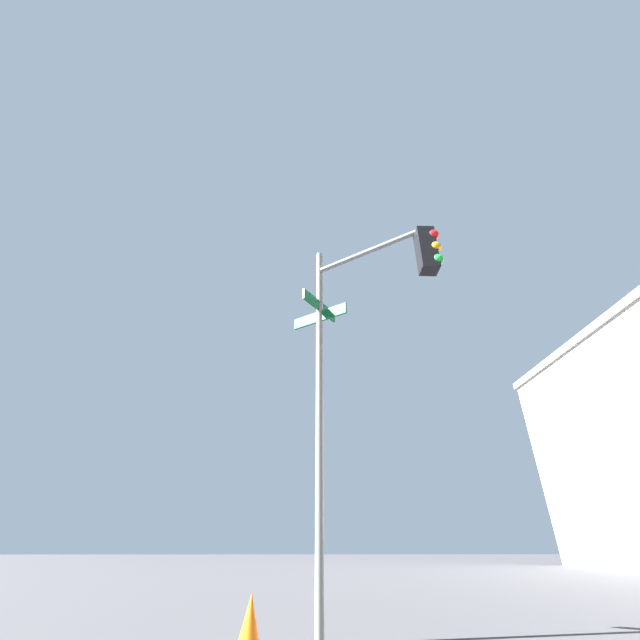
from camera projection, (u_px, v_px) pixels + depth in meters
traffic_signal_near at (367, 320)px, 6.40m from camera, size 1.79×2.35×5.99m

